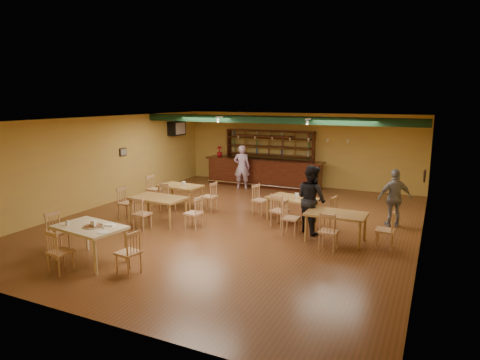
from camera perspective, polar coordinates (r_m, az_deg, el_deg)
The scene contains 23 objects.
floor at distance 12.41m, azimuth -0.59°, elevation -5.75°, with size 12.00×12.00×0.00m, color #593619.
ceiling_beam at distance 14.47m, azimuth 4.29°, elevation 8.16°, with size 10.00×0.30×0.25m, color black.
track_rail_left at distance 15.74m, azimuth -1.09°, elevation 8.67°, with size 0.05×2.50×0.05m, color silver.
track_rail_right at distance 14.60m, azimuth 10.34°, elevation 8.32°, with size 0.05×2.50×0.05m, color silver.
ac_unit at distance 17.98m, azimuth -8.59°, elevation 6.96°, with size 0.34×0.70×0.48m, color silver.
picture_left at distance 15.61m, azimuth -15.60°, elevation 3.68°, with size 0.04×0.34×0.28m, color black.
picture_right at distance 11.34m, azimuth 23.80°, elevation 0.53°, with size 0.04×0.34×0.28m, color black.
bar_counter at distance 17.35m, azimuth 3.21°, elevation 0.98°, with size 5.00×0.85×1.13m, color #330F0A.
back_bar_hutch at distance 17.84m, azimuth 3.99°, elevation 3.12°, with size 3.87×0.40×2.28m, color #330F0A.
poinsettia at distance 18.10m, azimuth -2.80°, elevation 3.91°, with size 0.25×0.25×0.44m, color #A70F18.
dining_table_a at distance 14.33m, azimuth -8.06°, elevation -2.10°, with size 1.43×0.86×0.71m, color olive.
dining_table_b at distance 12.56m, azimuth 7.06°, elevation -3.95°, with size 1.42×0.85×0.71m, color olive.
dining_table_c at distance 12.46m, azimuth -11.00°, elevation -4.03°, with size 1.55×0.93×0.78m, color olive.
dining_table_d at distance 10.99m, azimuth 12.85°, elevation -6.23°, with size 1.49×0.89×0.74m, color olive.
near_table at distance 9.99m, azimuth -19.61°, elevation -8.15°, with size 1.53×0.98×0.82m, color beige.
pizza_tray at distance 9.79m, azimuth -19.32°, elevation -5.96°, with size 0.40×0.40×0.01m, color silver.
parmesan_shaker at distance 10.09m, azimuth -22.43°, elevation -5.39°, with size 0.07×0.07×0.11m, color #EAE5C6.
napkin_stack at distance 9.75m, azimuth -17.27°, elevation -5.85°, with size 0.20×0.15×0.03m, color white.
pizza_server at distance 9.71m, azimuth -18.40°, elevation -5.97°, with size 0.32×0.09×0.00m, color silver.
side_plate at distance 9.31m, azimuth -18.09°, elevation -6.76°, with size 0.22×0.22×0.01m, color white.
patron_bar at distance 16.79m, azimuth 0.24°, elevation 1.77°, with size 0.65×0.42×1.77m, color #7C4596.
patron_right_a at distance 11.45m, azimuth 9.66°, elevation -2.56°, with size 0.90×0.70×1.85m, color black.
patron_right_b at distance 12.63m, azimuth 20.26°, elevation -2.30°, with size 0.96×0.40×1.64m, color gray.
Camera 1 is at (5.21, -10.68, 3.57)m, focal length 31.44 mm.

